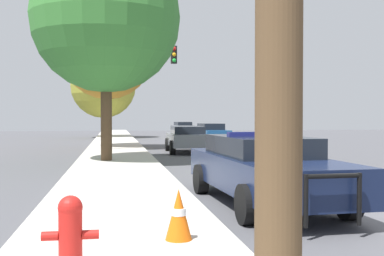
{
  "coord_description": "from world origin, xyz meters",
  "views": [
    {
      "loc": [
        -5.23,
        -7.42,
        1.74
      ],
      "look_at": [
        -1.21,
        17.04,
        1.19
      ],
      "focal_mm": 45.0,
      "sensor_mm": 36.0,
      "label": 1
    }
  ],
  "objects_px": {
    "car_background_midblock": "(187,138)",
    "tree_sidewalk_mid": "(107,54)",
    "car_background_oncoming": "(211,132)",
    "traffic_cone": "(179,214)",
    "fire_hydrant": "(70,231)",
    "tree_sidewalk_far": "(103,86)",
    "police_car": "(263,167)",
    "tree_sidewalk_near": "(106,18)",
    "car_background_distant": "(183,127)",
    "traffic_light": "(133,74)"
  },
  "relations": [
    {
      "from": "car_background_distant",
      "to": "car_background_oncoming",
      "type": "bearing_deg",
      "value": -96.28
    },
    {
      "from": "police_car",
      "to": "traffic_cone",
      "type": "relative_size",
      "value": 8.25
    },
    {
      "from": "fire_hydrant",
      "to": "car_background_oncoming",
      "type": "xyz_separation_m",
      "value": [
        7.41,
        28.72,
        0.14
      ]
    },
    {
      "from": "tree_sidewalk_near",
      "to": "tree_sidewalk_mid",
      "type": "relative_size",
      "value": 1.07
    },
    {
      "from": "car_background_distant",
      "to": "tree_sidewalk_near",
      "type": "distance_m",
      "value": 35.97
    },
    {
      "from": "fire_hydrant",
      "to": "car_background_distant",
      "type": "xyz_separation_m",
      "value": [
        8.08,
        47.89,
        0.13
      ]
    },
    {
      "from": "car_background_midblock",
      "to": "tree_sidewalk_mid",
      "type": "xyz_separation_m",
      "value": [
        -3.88,
        3.37,
        4.48
      ]
    },
    {
      "from": "car_background_oncoming",
      "to": "tree_sidewalk_near",
      "type": "bearing_deg",
      "value": 62.42
    },
    {
      "from": "fire_hydrant",
      "to": "traffic_light",
      "type": "relative_size",
      "value": 0.15
    },
    {
      "from": "fire_hydrant",
      "to": "car_background_distant",
      "type": "distance_m",
      "value": 48.57
    },
    {
      "from": "traffic_cone",
      "to": "fire_hydrant",
      "type": "bearing_deg",
      "value": -138.76
    },
    {
      "from": "car_background_distant",
      "to": "tree_sidewalk_near",
      "type": "xyz_separation_m",
      "value": [
        -7.89,
        -34.77,
        4.73
      ]
    },
    {
      "from": "car_background_distant",
      "to": "traffic_cone",
      "type": "height_order",
      "value": "car_background_distant"
    },
    {
      "from": "traffic_light",
      "to": "car_background_oncoming",
      "type": "distance_m",
      "value": 11.58
    },
    {
      "from": "car_background_midblock",
      "to": "tree_sidewalk_near",
      "type": "relative_size",
      "value": 0.52
    },
    {
      "from": "tree_sidewalk_near",
      "to": "tree_sidewalk_far",
      "type": "relative_size",
      "value": 1.15
    },
    {
      "from": "tree_sidewalk_mid",
      "to": "police_car",
      "type": "bearing_deg",
      "value": -79.53
    },
    {
      "from": "car_background_midblock",
      "to": "car_background_distant",
      "type": "bearing_deg",
      "value": 83.8
    },
    {
      "from": "police_car",
      "to": "traffic_cone",
      "type": "xyz_separation_m",
      "value": [
        -2.11,
        -2.99,
        -0.27
      ]
    },
    {
      "from": "tree_sidewalk_far",
      "to": "tree_sidewalk_mid",
      "type": "relative_size",
      "value": 0.93
    },
    {
      "from": "car_background_oncoming",
      "to": "tree_sidewalk_near",
      "type": "xyz_separation_m",
      "value": [
        -7.22,
        -15.6,
        4.72
      ]
    },
    {
      "from": "tree_sidewalk_near",
      "to": "traffic_cone",
      "type": "bearing_deg",
      "value": -84.8
    },
    {
      "from": "car_background_midblock",
      "to": "tree_sidewalk_far",
      "type": "distance_m",
      "value": 18.71
    },
    {
      "from": "fire_hydrant",
      "to": "traffic_cone",
      "type": "xyz_separation_m",
      "value": [
        1.28,
        1.13,
        -0.09
      ]
    },
    {
      "from": "traffic_light",
      "to": "tree_sidewalk_mid",
      "type": "relative_size",
      "value": 0.72
    },
    {
      "from": "car_background_midblock",
      "to": "tree_sidewalk_far",
      "type": "xyz_separation_m",
      "value": [
        -4.39,
        17.81,
        3.69
      ]
    },
    {
      "from": "police_car",
      "to": "car_background_oncoming",
      "type": "relative_size",
      "value": 1.22
    },
    {
      "from": "fire_hydrant",
      "to": "tree_sidewalk_far",
      "type": "relative_size",
      "value": 0.11
    },
    {
      "from": "car_background_oncoming",
      "to": "tree_sidewalk_far",
      "type": "distance_m",
      "value": 11.32
    },
    {
      "from": "tree_sidewalk_near",
      "to": "tree_sidewalk_mid",
      "type": "xyz_separation_m",
      "value": [
        -0.04,
        8.52,
        -0.24
      ]
    },
    {
      "from": "fire_hydrant",
      "to": "tree_sidewalk_near",
      "type": "bearing_deg",
      "value": 89.16
    },
    {
      "from": "car_background_oncoming",
      "to": "tree_sidewalk_near",
      "type": "relative_size",
      "value": 0.56
    },
    {
      "from": "car_background_oncoming",
      "to": "traffic_cone",
      "type": "relative_size",
      "value": 6.78
    },
    {
      "from": "car_background_midblock",
      "to": "traffic_cone",
      "type": "xyz_separation_m",
      "value": [
        -2.75,
        -17.14,
        -0.24
      ]
    },
    {
      "from": "car_background_midblock",
      "to": "car_background_distant",
      "type": "relative_size",
      "value": 0.9
    },
    {
      "from": "traffic_cone",
      "to": "car_background_midblock",
      "type": "bearing_deg",
      "value": 80.9
    },
    {
      "from": "traffic_light",
      "to": "tree_sidewalk_mid",
      "type": "height_order",
      "value": "tree_sidewalk_mid"
    },
    {
      "from": "police_car",
      "to": "traffic_light",
      "type": "height_order",
      "value": "traffic_light"
    },
    {
      "from": "car_background_oncoming",
      "to": "tree_sidewalk_far",
      "type": "relative_size",
      "value": 0.65
    },
    {
      "from": "car_background_oncoming",
      "to": "tree_sidewalk_mid",
      "type": "bearing_deg",
      "value": 41.55
    },
    {
      "from": "car_background_midblock",
      "to": "tree_sidewalk_mid",
      "type": "bearing_deg",
      "value": 140.6
    },
    {
      "from": "car_background_oncoming",
      "to": "traffic_cone",
      "type": "height_order",
      "value": "car_background_oncoming"
    },
    {
      "from": "fire_hydrant",
      "to": "car_background_oncoming",
      "type": "relative_size",
      "value": 0.18
    },
    {
      "from": "car_background_distant",
      "to": "tree_sidewalk_mid",
      "type": "distance_m",
      "value": 27.79
    },
    {
      "from": "tree_sidewalk_near",
      "to": "tree_sidewalk_far",
      "type": "bearing_deg",
      "value": 91.37
    },
    {
      "from": "fire_hydrant",
      "to": "police_car",
      "type": "bearing_deg",
      "value": 50.51
    },
    {
      "from": "car_background_oncoming",
      "to": "car_background_midblock",
      "type": "relative_size",
      "value": 1.08
    },
    {
      "from": "tree_sidewalk_far",
      "to": "car_background_oncoming",
      "type": "bearing_deg",
      "value": -43.42
    },
    {
      "from": "car_background_distant",
      "to": "police_car",
      "type": "bearing_deg",
      "value": -100.39
    },
    {
      "from": "car_background_midblock",
      "to": "car_background_oncoming",
      "type": "bearing_deg",
      "value": 73.66
    }
  ]
}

